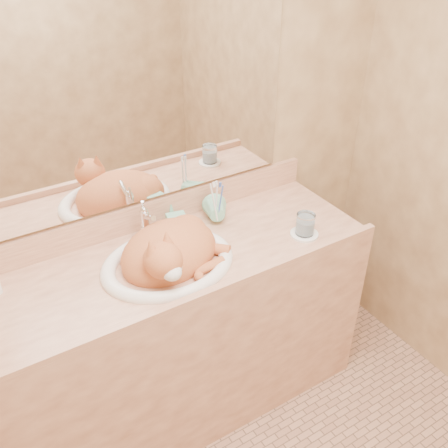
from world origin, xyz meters
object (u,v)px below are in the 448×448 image
toothbrush_cup (218,217)px  water_glass (305,224)px  vanity_counter (180,336)px  sink_basin (167,248)px  soap_dispenser (182,224)px  cat (170,250)px

toothbrush_cup → water_glass: size_ratio=1.19×
vanity_counter → sink_basin: 0.51m
vanity_counter → sink_basin: sink_basin is taller
sink_basin → soap_dispenser: (0.12, 0.10, 0.01)m
water_glass → vanity_counter: bearing=165.5°
sink_basin → soap_dispenser: bearing=38.1°
vanity_counter → water_glass: bearing=-14.5°
vanity_counter → water_glass: water_glass is taller
sink_basin → vanity_counter: bearing=26.0°
toothbrush_cup → water_glass: same height
vanity_counter → soap_dispenser: size_ratio=9.06×
sink_basin → cat: cat is taller
cat → water_glass: bearing=-25.5°
sink_basin → toothbrush_cup: (0.30, 0.13, -0.03)m
vanity_counter → toothbrush_cup: bearing=22.1°
soap_dispenser → toothbrush_cup: (0.18, 0.03, -0.04)m
vanity_counter → water_glass: 0.73m
vanity_counter → toothbrush_cup: (0.26, 0.11, 0.48)m
sink_basin → toothbrush_cup: size_ratio=4.73×
vanity_counter → cat: bearing=-139.4°
sink_basin → water_glass: size_ratio=5.64×
water_glass → sink_basin: bearing=168.3°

